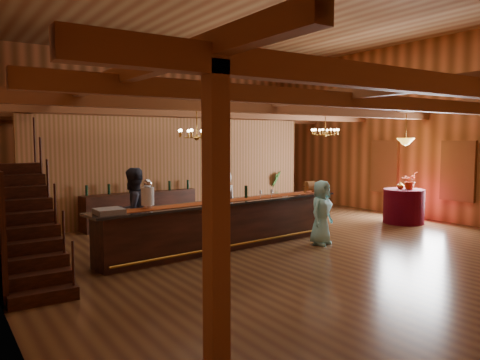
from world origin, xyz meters
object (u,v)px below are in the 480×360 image
pendant_lamp (406,141)px  guest (321,212)px  chandelier_left (197,133)px  chandelier_right (325,132)px  round_table (404,206)px  floor_plant (272,191)px  staff_second (133,211)px  beverage_dispenser (148,195)px  tasting_bar (227,224)px  bartender (224,206)px  backbar_shelf (141,209)px  raffle_drum (309,186)px

pendant_lamp → guest: pendant_lamp is taller
chandelier_left → guest: (2.80, -0.89, -1.84)m
chandelier_left → chandelier_right: same height
round_table → floor_plant: size_ratio=0.86×
round_table → pendant_lamp: (0.00, 0.00, 1.90)m
staff_second → floor_plant: bearing=-171.1°
beverage_dispenser → round_table: bearing=-0.4°
tasting_bar → floor_plant: floor_plant is taller
pendant_lamp → bartender: size_ratio=0.53×
staff_second → backbar_shelf: bearing=-133.2°
backbar_shelf → guest: (2.61, -4.64, 0.28)m
tasting_bar → chandelier_left: size_ratio=8.10×
raffle_drum → chandelier_right: chandelier_right is taller
beverage_dispenser → staff_second: bearing=90.8°
beverage_dispenser → chandelier_left: 1.71m
pendant_lamp → staff_second: bearing=173.9°
raffle_drum → guest: bearing=-119.6°
chandelier_left → floor_plant: size_ratio=0.59×
bartender → guest: size_ratio=1.12×
bartender → guest: (1.68, -1.60, -0.09)m
round_table → staff_second: 8.03m
pendant_lamp → guest: (-3.98, -0.72, -1.65)m
staff_second → pendant_lamp: bearing=155.1°
chandelier_left → staff_second: 2.16m
tasting_bar → staff_second: staff_second is taller
floor_plant → guest: bearing=-115.4°
beverage_dispenser → pendant_lamp: (7.96, -0.05, 1.04)m
staff_second → beverage_dispenser: bearing=71.9°
round_table → guest: size_ratio=0.77×
tasting_bar → raffle_drum: raffle_drum is taller
beverage_dispenser → guest: (3.98, -0.77, -0.60)m
tasting_bar → guest: size_ratio=4.28×
chandelier_left → staff_second: size_ratio=0.43×
backbar_shelf → pendant_lamp: bearing=-37.9°
bartender → guest: bartender is taller
raffle_drum → beverage_dispenser: bearing=-175.6°
tasting_bar → backbar_shelf: 3.77m
round_table → chandelier_left: size_ratio=1.45×
chandelier_left → guest: 3.46m
backbar_shelf → pendant_lamp: pendant_lamp is taller
chandelier_right → staff_second: 6.51m
beverage_dispenser → staff_second: (-0.01, 0.80, -0.43)m
beverage_dispenser → backbar_shelf: (1.37, 3.86, -0.88)m
chandelier_left → pendant_lamp: size_ratio=0.89×
round_table → floor_plant: floor_plant is taller
round_table → floor_plant: 4.50m
chandelier_left → bartender: size_ratio=0.47×
guest → floor_plant: 5.42m
backbar_shelf → tasting_bar: bearing=-88.3°
raffle_drum → staff_second: size_ratio=0.18×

